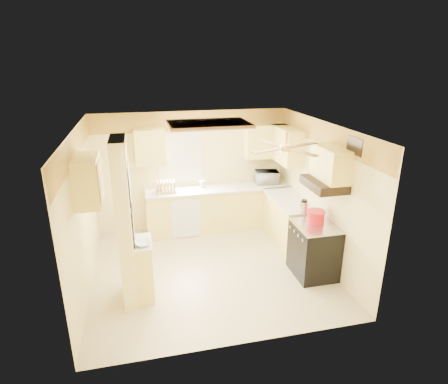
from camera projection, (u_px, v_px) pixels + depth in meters
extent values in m
plane|color=beige|center=(211.00, 269.00, 6.59)|extent=(4.00, 4.00, 0.00)
plane|color=white|center=(209.00, 127.00, 5.75)|extent=(4.00, 4.00, 0.00)
plane|color=#F8E497|center=(192.00, 171.00, 7.91)|extent=(4.00, 0.00, 4.00)
plane|color=#F8E497|center=(240.00, 260.00, 4.43)|extent=(4.00, 0.00, 4.00)
plane|color=#F8E497|center=(82.00, 213.00, 5.74)|extent=(0.00, 3.80, 3.80)
plane|color=#F8E497|center=(321.00, 193.00, 6.59)|extent=(0.00, 3.80, 3.80)
cube|color=#FFD74B|center=(191.00, 121.00, 7.54)|extent=(4.00, 0.02, 0.40)
cube|color=#F8E497|center=(125.00, 224.00, 5.38)|extent=(0.20, 0.70, 2.50)
cube|color=#F3E166|center=(144.00, 270.00, 5.69)|extent=(0.25, 0.55, 0.90)
cube|color=silver|center=(142.00, 243.00, 5.53)|extent=(0.28, 0.58, 0.04)
cube|color=#F3E166|center=(219.00, 209.00, 8.01)|extent=(3.00, 0.60, 0.90)
cube|color=#F3E166|center=(289.00, 222.00, 7.35)|extent=(0.60, 1.40, 0.90)
cube|color=silver|center=(219.00, 188.00, 7.84)|extent=(3.04, 0.64, 0.04)
cube|color=silver|center=(290.00, 200.00, 7.19)|extent=(0.64, 1.44, 0.04)
cube|color=white|center=(186.00, 219.00, 7.57)|extent=(0.58, 0.02, 0.80)
cube|color=white|center=(180.00, 158.00, 7.74)|extent=(0.92, 0.02, 1.02)
cube|color=white|center=(180.00, 158.00, 7.75)|extent=(0.80, 0.02, 0.90)
cube|color=#F3E166|center=(150.00, 147.00, 7.36)|extent=(0.60, 0.35, 0.70)
cube|color=#F3E166|center=(266.00, 141.00, 7.88)|extent=(0.90, 0.35, 0.70)
cube|color=#F3E166|center=(286.00, 145.00, 7.50)|extent=(0.35, 1.00, 0.70)
cube|color=#F3E166|center=(87.00, 180.00, 5.35)|extent=(0.35, 0.75, 0.70)
cube|color=#F3E166|center=(331.00, 164.00, 5.82)|extent=(0.35, 0.76, 0.52)
cube|color=black|center=(314.00, 250.00, 6.29)|extent=(0.65, 0.76, 0.90)
cube|color=silver|center=(316.00, 226.00, 6.14)|extent=(0.66, 0.77, 0.02)
cylinder|color=silver|center=(303.00, 240.00, 5.87)|extent=(0.03, 0.05, 0.05)
cylinder|color=silver|center=(299.00, 236.00, 6.03)|extent=(0.03, 0.05, 0.05)
cylinder|color=silver|center=(295.00, 231.00, 6.18)|extent=(0.03, 0.05, 0.05)
cylinder|color=silver|center=(291.00, 227.00, 6.33)|extent=(0.03, 0.05, 0.05)
cube|color=black|center=(324.00, 184.00, 5.91)|extent=(0.50, 0.76, 0.14)
cube|color=black|center=(129.00, 184.00, 5.20)|extent=(0.02, 0.42, 0.57)
cube|color=white|center=(130.00, 184.00, 5.20)|extent=(0.01, 0.37, 0.52)
cube|color=black|center=(133.00, 226.00, 5.42)|extent=(0.02, 0.42, 0.57)
cube|color=yellow|center=(133.00, 226.00, 5.42)|extent=(0.01, 0.37, 0.52)
cube|color=brown|center=(209.00, 124.00, 6.24)|extent=(1.35, 0.95, 0.06)
cube|color=white|center=(209.00, 126.00, 6.25)|extent=(1.15, 0.75, 0.02)
cylinder|color=gold|center=(286.00, 138.00, 5.34)|extent=(0.04, 0.04, 0.16)
cylinder|color=gold|center=(286.00, 148.00, 5.39)|extent=(0.18, 0.18, 0.08)
cube|color=brown|center=(302.00, 145.00, 5.56)|extent=(0.55, 0.28, 0.01)
cube|color=brown|center=(272.00, 144.00, 5.64)|extent=(0.28, 0.55, 0.01)
cube|color=brown|center=(269.00, 150.00, 5.23)|extent=(0.55, 0.28, 0.01)
cube|color=brown|center=(302.00, 152.00, 5.14)|extent=(0.28, 0.55, 0.01)
cube|color=black|center=(355.00, 146.00, 5.41)|extent=(0.02, 0.40, 0.25)
imported|color=white|center=(267.00, 177.00, 8.06)|extent=(0.53, 0.40, 0.27)
imported|color=white|center=(143.00, 244.00, 5.41)|extent=(0.27, 0.27, 0.06)
cylinder|color=red|center=(316.00, 217.00, 6.21)|extent=(0.28, 0.28, 0.18)
cylinder|color=red|center=(316.00, 211.00, 6.18)|extent=(0.31, 0.31, 0.02)
cylinder|color=silver|center=(304.00, 207.00, 6.54)|extent=(0.15, 0.15, 0.21)
cylinder|color=black|center=(304.00, 201.00, 6.50)|extent=(0.10, 0.10, 0.03)
cube|color=tan|center=(166.00, 191.00, 7.58)|extent=(0.40, 0.31, 0.04)
cube|color=tan|center=(158.00, 187.00, 7.52)|extent=(0.02, 0.26, 0.22)
cube|color=tan|center=(161.00, 187.00, 7.53)|extent=(0.02, 0.26, 0.22)
cube|color=tan|center=(164.00, 187.00, 7.54)|extent=(0.02, 0.26, 0.22)
cube|color=tan|center=(168.00, 186.00, 7.56)|extent=(0.02, 0.26, 0.22)
cube|color=tan|center=(171.00, 186.00, 7.57)|extent=(0.02, 0.26, 0.22)
cube|color=tan|center=(174.00, 186.00, 7.59)|extent=(0.02, 0.26, 0.22)
cylinder|color=white|center=(161.00, 187.00, 7.53)|extent=(0.02, 0.22, 0.22)
cylinder|color=white|center=(168.00, 186.00, 7.56)|extent=(0.02, 0.22, 0.22)
cylinder|color=white|center=(202.00, 184.00, 7.84)|extent=(0.11, 0.11, 0.14)
cylinder|color=tan|center=(203.00, 182.00, 7.83)|extent=(0.01, 0.01, 0.22)
cylinder|color=tan|center=(202.00, 182.00, 7.85)|extent=(0.01, 0.01, 0.22)
cylinder|color=tan|center=(201.00, 182.00, 7.82)|extent=(0.01, 0.01, 0.22)
cylinder|color=tan|center=(203.00, 182.00, 7.81)|extent=(0.01, 0.01, 0.22)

